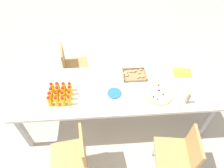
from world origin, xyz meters
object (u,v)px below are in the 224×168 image
Objects in this scene: juice_bottle_6 at (63,96)px; juice_bottle_11 at (70,91)px; juice_bottle_12 at (52,87)px; juice_bottle_14 at (64,87)px; fruit_pizza at (158,94)px; chair_near_right at (180,153)px; juice_bottle_5 at (56,97)px; juice_bottle_3 at (69,101)px; paper_folder at (182,73)px; juice_bottle_0 at (50,101)px; snack_tray at (134,75)px; plate_stack at (114,93)px; juice_bottle_10 at (64,92)px; napkin_stack at (91,78)px; juice_bottle_8 at (52,92)px; juice_bottle_15 at (70,87)px; party_table at (115,91)px; juice_bottle_13 at (58,87)px; juice_bottle_2 at (63,101)px; cardboard_tube at (188,98)px; juice_bottle_7 at (69,96)px; juice_bottle_1 at (56,102)px; chair_far_left at (72,64)px; juice_bottle_4 at (50,97)px; chair_near_left at (74,154)px; juice_bottle_9 at (58,91)px.

juice_bottle_11 is at bearing 44.83° from juice_bottle_6.
juice_bottle_14 is at bearing 0.26° from juice_bottle_12.
juice_bottle_6 is 0.40× the size of fruit_pizza.
juice_bottle_5 is (-1.40, 0.66, 0.32)m from chair_near_right.
juice_bottle_3 is 0.56× the size of paper_folder.
juice_bottle_0 is 1.16m from snack_tray.
chair_near_right is at bearing -45.85° from plate_stack.
juice_bottle_10 reaches higher than napkin_stack.
juice_bottle_8 is (-0.23, 0.16, -0.01)m from juice_bottle_3.
chair_near_right is 5.51× the size of juice_bottle_11.
juice_bottle_10 reaches higher than chair_near_right.
juice_bottle_15 is at bearing -172.03° from paper_folder.
juice_bottle_13 is at bearing 179.55° from party_table.
cardboard_tube is (1.48, -0.07, 0.02)m from juice_bottle_2.
juice_bottle_6 is at bearing -158.48° from snack_tray.
juice_bottle_10 is (-0.08, 0.07, -0.00)m from juice_bottle_7.
juice_bottle_15 is (0.06, 0.22, 0.00)m from juice_bottle_2.
juice_bottle_7 is 1.57m from paper_folder.
juice_bottle_2 is at bearing 0.86° from juice_bottle_1.
juice_bottle_5 is 0.88× the size of cardboard_tube.
juice_bottle_12 is 1.09m from snack_tray.
juice_bottle_12 is (-0.80, 0.01, 0.13)m from party_table.
juice_bottle_10 is at bearing -169.84° from paper_folder.
chair_near_right reaches higher than fruit_pizza.
chair_far_left is at bearing 90.67° from juice_bottle_2.
juice_bottle_14 is (0.00, -0.78, 0.31)m from chair_far_left.
juice_bottle_7 is at bearing -90.93° from juice_bottle_11.
juice_bottle_5 reaches higher than juice_bottle_14.
juice_bottle_10 is at bearing 68.44° from chair_near_right.
snack_tray reaches higher than napkin_stack.
juice_bottle_4 reaches higher than chair_near_right.
juice_bottle_2 is 0.23m from juice_bottle_15.
juice_bottle_3 and juice_bottle_7 have the same top height.
juice_bottle_3 reaches higher than chair_near_right.
chair_near_left is 5.98× the size of juice_bottle_14.
juice_bottle_14 is at bearing -167.20° from snack_tray.
juice_bottle_11 is 0.85× the size of plate_stack.
juice_bottle_1 is at bearing -87.38° from juice_bottle_13.
chair_near_right is 5.71× the size of juice_bottle_1.
juice_bottle_3 reaches higher than juice_bottle_15.
juice_bottle_9 is at bearing -12.77° from chair_far_left.
juice_bottle_1 is 0.41× the size of fruit_pizza.
juice_bottle_11 is at bearing -2.69° from chair_far_left.
juice_bottle_13 is 1.69m from paper_folder.
fruit_pizza is (0.53, -0.14, 0.07)m from party_table.
juice_bottle_6 is 0.17m from juice_bottle_15.
chair_far_left is at bearing 94.79° from juice_bottle_3.
juice_bottle_7 is (-0.57, -0.14, 0.13)m from party_table.
snack_tray is 0.76m from cardboard_tube.
juice_bottle_10 is at bearing 93.04° from juice_bottle_2.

